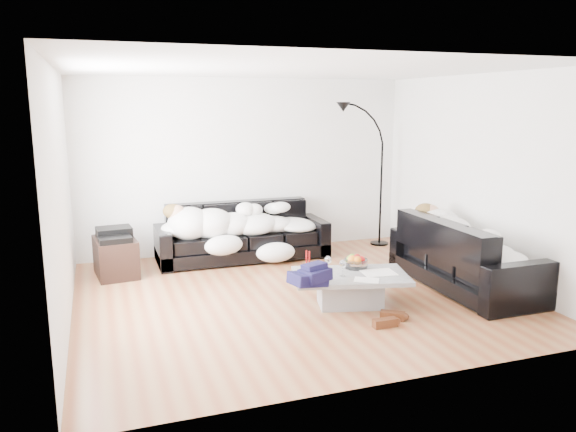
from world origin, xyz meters
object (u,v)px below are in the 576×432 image
object	(u,v)px
sleeper_back	(243,217)
sleeper_right	(466,236)
candle_left	(306,262)
sofa_right	(464,253)
shoes	(389,319)
coffee_table	(350,290)
fruit_bowl	(356,261)
candle_right	(309,261)
wine_glass_c	(343,268)
wine_glass_b	(318,268)
av_cabinet	(116,257)
wine_glass_a	(328,264)
stereo	(114,234)
floor_lamp	(381,183)
sofa_back	(242,232)

from	to	relation	value
sleeper_back	sleeper_right	distance (m)	3.07
sleeper_right	candle_left	size ratio (longest dim) A/B	7.30
sofa_right	shoes	world-z (taller)	sofa_right
coffee_table	fruit_bowl	xyz separation A→B (m)	(0.16, 0.20, 0.27)
fruit_bowl	sleeper_right	bearing A→B (deg)	-2.33
candle_right	shoes	bearing A→B (deg)	-60.24
coffee_table	shoes	distance (m)	0.65
sleeper_back	coffee_table	bearing A→B (deg)	-73.68
wine_glass_c	candle_left	distance (m)	0.42
wine_glass_b	fruit_bowl	bearing A→B (deg)	14.97
sofa_right	av_cabinet	world-z (taller)	sofa_right
candle_left	shoes	xyz separation A→B (m)	(0.59, -0.84, -0.44)
fruit_bowl	candle_right	distance (m)	0.55
fruit_bowl	candle_left	size ratio (longest dim) A/B	1.10
sleeper_right	wine_glass_a	bearing A→B (deg)	89.52
coffee_table	stereo	distance (m)	3.19
sleeper_back	floor_lamp	world-z (taller)	floor_lamp
shoes	floor_lamp	xyz separation A→B (m)	(1.50, 3.00, 0.94)
wine_glass_a	candle_right	size ratio (longest dim) A/B	0.86
wine_glass_b	wine_glass_c	xyz separation A→B (m)	(0.24, -0.11, 0.01)
fruit_bowl	wine_glass_c	world-z (taller)	wine_glass_c
shoes	stereo	xyz separation A→B (m)	(-2.58, 2.65, 0.51)
sleeper_back	stereo	distance (m)	1.79
sleeper_back	wine_glass_a	distance (m)	2.12
wine_glass_c	shoes	size ratio (longest dim) A/B	0.42
sofa_right	coffee_table	world-z (taller)	sofa_right
wine_glass_c	floor_lamp	size ratio (longest dim) A/B	0.09
sofa_back	floor_lamp	size ratio (longest dim) A/B	1.23
candle_left	av_cabinet	world-z (taller)	candle_left
wine_glass_c	floor_lamp	distance (m)	3.05
fruit_bowl	shoes	xyz separation A→B (m)	(-0.01, -0.82, -0.40)
wine_glass_b	av_cabinet	size ratio (longest dim) A/B	0.23
sofa_back	av_cabinet	bearing A→B (deg)	-172.18
sleeper_right	wine_glass_c	distance (m)	1.74
fruit_bowl	candle_right	world-z (taller)	candle_right
av_cabinet	sleeper_back	bearing A→B (deg)	-0.23
floor_lamp	wine_glass_b	bearing A→B (deg)	-136.47
candle_left	sleeper_back	bearing A→B (deg)	96.10
sleeper_back	av_cabinet	distance (m)	1.83
candle_left	stereo	bearing A→B (deg)	137.90
coffee_table	sofa_back	bearing A→B (deg)	105.98
sofa_right	av_cabinet	xyz separation A→B (m)	(-4.03, 1.89, -0.18)
sleeper_right	sofa_back	bearing A→B (deg)	46.59
sleeper_back	sofa_back	bearing A→B (deg)	90.00
sleeper_right	wine_glass_b	xyz separation A→B (m)	(-1.96, -0.08, -0.19)
sofa_right	candle_left	distance (m)	2.04
sleeper_back	shoes	size ratio (longest dim) A/B	4.78
stereo	sleeper_right	bearing A→B (deg)	-30.93
sofa_right	shoes	distance (m)	1.68
shoes	candle_left	bearing A→B (deg)	136.29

